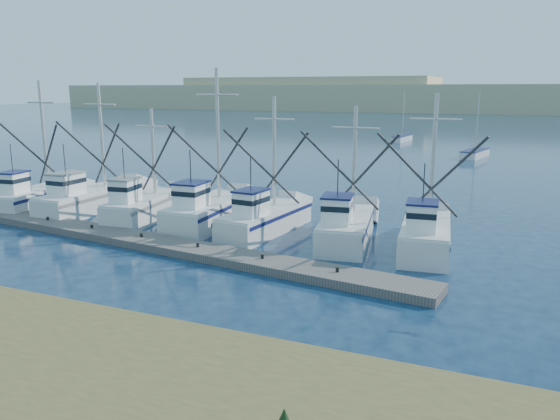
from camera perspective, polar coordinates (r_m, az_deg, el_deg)
The scene contains 6 objects.
ground at distance 21.79m, azimuth -3.02°, elevation -10.53°, with size 500.00×500.00×0.00m, color #0C1E38.
floating_dock at distance 30.98m, azimuth -12.93°, elevation -3.37°, with size 31.44×2.10×0.42m, color #66605B.
dune_ridge at distance 228.19m, azimuth 21.09°, elevation 10.86°, with size 360.00×60.00×10.00m, color tan.
trawler_fleet at distance 34.76m, azimuth -8.18°, elevation -0.16°, with size 30.85×8.90×9.82m.
sailboat_near at distance 73.73m, azimuth 19.69°, elevation 5.57°, with size 3.23×6.87×8.10m.
sailboat_far at distance 93.05m, azimuth 12.62°, elevation 7.31°, with size 2.43×6.45×8.10m.
Camera 1 is at (8.84, -17.99, 8.55)m, focal length 35.00 mm.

